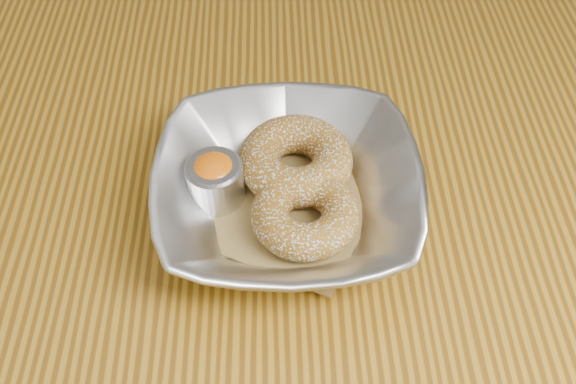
{
  "coord_description": "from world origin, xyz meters",
  "views": [
    {
      "loc": [
        0.09,
        -0.4,
        1.24
      ],
      "look_at": [
        0.1,
        -0.01,
        0.78
      ],
      "focal_mm": 42.0,
      "sensor_mm": 36.0,
      "label": 1
    }
  ],
  "objects_px": {
    "ramekin": "(215,179)",
    "donut_back": "(296,160)",
    "table": "(189,264)",
    "donut_front": "(305,214)",
    "serving_bowl": "(288,193)"
  },
  "relations": [
    {
      "from": "table",
      "to": "donut_front",
      "type": "distance_m",
      "value": 0.18
    },
    {
      "from": "table",
      "to": "donut_front",
      "type": "bearing_deg",
      "value": -17.13
    },
    {
      "from": "table",
      "to": "donut_back",
      "type": "bearing_deg",
      "value": 13.48
    },
    {
      "from": "ramekin",
      "to": "donut_back",
      "type": "bearing_deg",
      "value": 19.32
    },
    {
      "from": "donut_back",
      "to": "ramekin",
      "type": "xyz_separation_m",
      "value": [
        -0.07,
        -0.03,
        0.0
      ]
    },
    {
      "from": "donut_back",
      "to": "serving_bowl",
      "type": "bearing_deg",
      "value": -101.69
    },
    {
      "from": "serving_bowl",
      "to": "donut_front",
      "type": "bearing_deg",
      "value": -58.35
    },
    {
      "from": "table",
      "to": "donut_back",
      "type": "xyz_separation_m",
      "value": [
        0.11,
        0.03,
        0.13
      ]
    },
    {
      "from": "table",
      "to": "ramekin",
      "type": "distance_m",
      "value": 0.14
    },
    {
      "from": "donut_front",
      "to": "table",
      "type": "bearing_deg",
      "value": 162.87
    },
    {
      "from": "table",
      "to": "serving_bowl",
      "type": "height_order",
      "value": "serving_bowl"
    },
    {
      "from": "table",
      "to": "donut_front",
      "type": "relative_size",
      "value": 12.63
    },
    {
      "from": "donut_front",
      "to": "ramekin",
      "type": "height_order",
      "value": "ramekin"
    },
    {
      "from": "serving_bowl",
      "to": "ramekin",
      "type": "distance_m",
      "value": 0.07
    },
    {
      "from": "donut_back",
      "to": "ramekin",
      "type": "relative_size",
      "value": 2.04
    }
  ]
}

